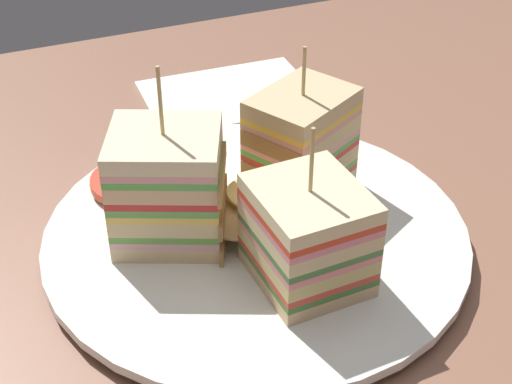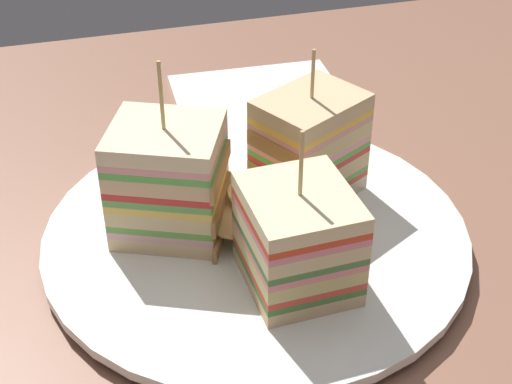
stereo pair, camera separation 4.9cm
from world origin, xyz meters
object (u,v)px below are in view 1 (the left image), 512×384
at_px(sandwich_wedge_2, 308,235).
at_px(sandwich_wedge_0, 301,144).
at_px(chip_pile, 237,212).
at_px(sandwich_wedge_1, 168,186).
at_px(napkin, 229,93).
at_px(plate, 256,235).

bearing_deg(sandwich_wedge_2, sandwich_wedge_0, -25.27).
xyz_separation_m(sandwich_wedge_0, chip_pile, (0.06, 0.02, -0.02)).
distance_m(sandwich_wedge_1, chip_pile, 0.05).
height_order(sandwich_wedge_1, napkin, sandwich_wedge_1).
height_order(plate, napkin, plate).
distance_m(sandwich_wedge_2, chip_pile, 0.07).
xyz_separation_m(sandwich_wedge_1, chip_pile, (-0.04, 0.01, -0.02)).
height_order(plate, sandwich_wedge_2, sandwich_wedge_2).
bearing_deg(plate, sandwich_wedge_2, 100.02).
relative_size(plate, sandwich_wedge_2, 2.67).
bearing_deg(plate, sandwich_wedge_0, -146.34).
bearing_deg(sandwich_wedge_1, sandwich_wedge_2, -25.44).
xyz_separation_m(sandwich_wedge_0, sandwich_wedge_1, (0.10, 0.01, 0.00)).
height_order(sandwich_wedge_2, napkin, sandwich_wedge_2).
relative_size(sandwich_wedge_1, napkin, 0.81).
relative_size(plate, sandwich_wedge_0, 2.57).
bearing_deg(sandwich_wedge_2, napkin, -13.24).
distance_m(sandwich_wedge_1, napkin, 0.22).
height_order(chip_pile, napkin, chip_pile).
relative_size(sandwich_wedge_2, chip_pile, 1.53).
bearing_deg(sandwich_wedge_1, napkin, 82.40).
distance_m(sandwich_wedge_2, napkin, 0.26).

